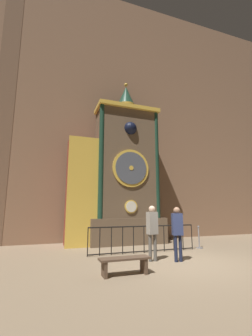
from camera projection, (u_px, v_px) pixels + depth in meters
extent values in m
plane|color=#847056|center=(187.00, 263.00, 7.12)|extent=(28.00, 28.00, 0.00)
cube|color=#846047|center=(127.00, 110.00, 13.77)|extent=(24.00, 0.30, 15.26)
cube|color=brown|center=(5.00, 105.00, 11.38)|extent=(0.90, 0.12, 13.74)
cube|color=brown|center=(126.00, 230.00, 11.22)|extent=(3.83, 1.61, 1.24)
cube|color=brown|center=(126.00, 162.00, 11.84)|extent=(3.06, 1.40, 5.78)
cube|color=gold|center=(127.00, 111.00, 12.23)|extent=(3.31, 1.54, 0.20)
cylinder|color=gold|center=(131.00, 207.00, 10.75)|extent=(0.64, 0.05, 0.64)
cylinder|color=silver|center=(131.00, 207.00, 10.72)|extent=(0.52, 0.03, 0.52)
cylinder|color=gold|center=(131.00, 168.00, 11.08)|extent=(1.88, 0.07, 1.88)
cylinder|color=#4C515B|center=(131.00, 168.00, 11.04)|extent=(1.62, 0.04, 1.62)
cylinder|color=gold|center=(131.00, 168.00, 11.02)|extent=(0.23, 0.03, 0.23)
cube|color=#3A2D21|center=(127.00, 131.00, 11.93)|extent=(0.85, 0.42, 0.85)
sphere|color=black|center=(130.00, 129.00, 11.52)|extent=(0.68, 0.68, 0.68)
cylinder|color=#193828|center=(101.00, 157.00, 10.77)|extent=(0.25, 0.25, 5.78)
cylinder|color=#193828|center=(157.00, 161.00, 11.74)|extent=(0.25, 0.25, 5.78)
cylinder|color=gold|center=(126.00, 108.00, 12.37)|extent=(1.00, 1.00, 0.30)
cone|color=#1C3D2C|center=(126.00, 96.00, 12.50)|extent=(0.95, 0.95, 1.12)
sphere|color=gold|center=(126.00, 85.00, 12.62)|extent=(0.20, 0.20, 0.20)
cube|color=maroon|center=(81.00, 191.00, 10.86)|extent=(1.39, 1.19, 5.07)
cube|color=gold|center=(83.00, 190.00, 10.29)|extent=(1.46, 0.06, 5.07)
cylinder|color=black|center=(88.00, 242.00, 8.11)|extent=(0.04, 0.04, 1.03)
cylinder|color=black|center=(100.00, 241.00, 8.26)|extent=(0.04, 0.04, 1.03)
cylinder|color=black|center=(111.00, 241.00, 8.40)|extent=(0.04, 0.04, 1.03)
cylinder|color=black|center=(123.00, 240.00, 8.55)|extent=(0.04, 0.04, 1.03)
cylinder|color=black|center=(133.00, 240.00, 8.69)|extent=(0.04, 0.04, 1.03)
cylinder|color=black|center=(144.00, 239.00, 8.84)|extent=(0.04, 0.04, 1.03)
cylinder|color=black|center=(154.00, 239.00, 8.98)|extent=(0.04, 0.04, 1.03)
cylinder|color=black|center=(164.00, 238.00, 9.13)|extent=(0.04, 0.04, 1.03)
cylinder|color=black|center=(174.00, 238.00, 9.27)|extent=(0.04, 0.04, 1.03)
cylinder|color=black|center=(183.00, 237.00, 9.42)|extent=(0.04, 0.04, 1.03)
cylinder|color=black|center=(192.00, 237.00, 9.56)|extent=(0.04, 0.04, 1.03)
cylinder|color=black|center=(144.00, 226.00, 8.93)|extent=(4.45, 0.05, 0.05)
cylinder|color=black|center=(144.00, 251.00, 8.76)|extent=(4.45, 0.04, 0.04)
cylinder|color=#58554F|center=(150.00, 248.00, 7.38)|extent=(0.11, 0.11, 0.86)
cylinder|color=#58554F|center=(155.00, 247.00, 7.44)|extent=(0.11, 0.11, 0.86)
cube|color=gray|center=(152.00, 223.00, 7.55)|extent=(0.37, 0.28, 0.74)
sphere|color=beige|center=(152.00, 209.00, 7.63)|extent=(0.21, 0.21, 0.21)
cylinder|color=#1B213A|center=(176.00, 248.00, 7.32)|extent=(0.11, 0.11, 0.83)
cylinder|color=#1B213A|center=(181.00, 248.00, 7.38)|extent=(0.11, 0.11, 0.83)
cube|color=navy|center=(177.00, 224.00, 7.48)|extent=(0.39, 0.31, 0.71)
sphere|color=#8C664C|center=(177.00, 210.00, 7.56)|extent=(0.21, 0.21, 0.21)
cylinder|color=gray|center=(200.00, 248.00, 9.75)|extent=(0.28, 0.28, 0.04)
cylinder|color=gray|center=(199.00, 238.00, 9.82)|extent=(0.06, 0.06, 0.87)
sphere|color=gray|center=(198.00, 227.00, 9.90)|extent=(0.09, 0.09, 0.09)
cube|color=brown|center=(125.00, 258.00, 5.89)|extent=(1.36, 0.40, 0.05)
cube|color=brown|center=(104.00, 269.00, 5.68)|extent=(0.08, 0.36, 0.39)
cube|color=brown|center=(144.00, 265.00, 6.03)|extent=(0.08, 0.36, 0.39)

